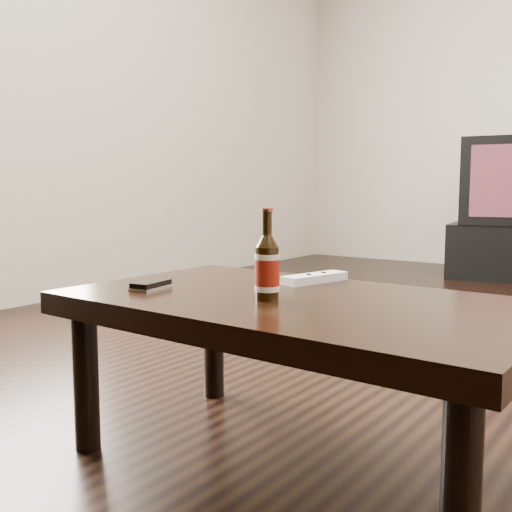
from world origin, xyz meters
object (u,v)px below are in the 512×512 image
Objects in this scene: phone at (151,285)px; remote at (315,278)px; beer_bottle at (267,268)px; coffee_table at (296,320)px.

remote is at bearing 40.33° from phone.
beer_bottle is 0.28m from remote.
coffee_table is 5.29× the size of beer_bottle.
coffee_table is 9.26× the size of phone.
phone is (-0.31, -0.05, -0.06)m from beer_bottle.
phone is (-0.35, -0.11, 0.06)m from coffee_table.
remote is at bearing 98.18° from beer_bottle.
phone is at bearing -162.33° from coffee_table.
coffee_table is 5.23× the size of remote.
coffee_table is at bearing 61.37° from beer_bottle.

